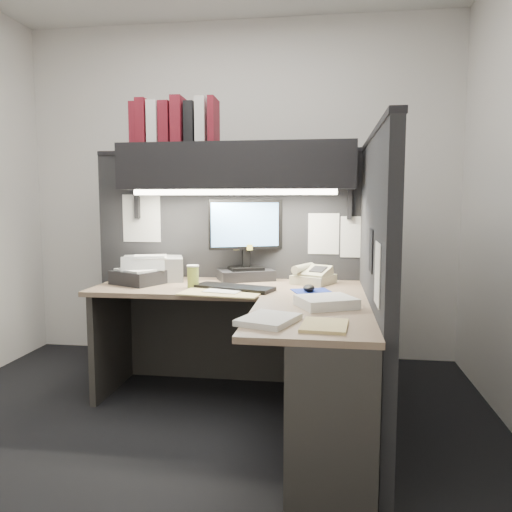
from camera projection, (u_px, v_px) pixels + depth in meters
name	position (u px, v px, depth m)	size (l,w,h in m)	color
floor	(192.00, 433.00, 2.74)	(3.50, 3.50, 0.00)	black
wall_back	(238.00, 192.00, 4.07)	(3.50, 0.04, 2.70)	silver
wall_front	(5.00, 165.00, 1.12)	(3.50, 0.04, 2.70)	silver
partition_back	(229.00, 267.00, 3.57)	(1.90, 0.06, 1.60)	black
partition_right	(374.00, 289.00, 2.70)	(0.06, 1.50, 1.60)	black
desk	(268.00, 359.00, 2.63)	(1.70, 1.53, 0.73)	#7E6850
overhead_shelf	(237.00, 167.00, 3.30)	(1.55, 0.34, 0.30)	black
task_light_tube	(233.00, 192.00, 3.18)	(0.04, 0.04, 1.32)	white
monitor	(246.00, 248.00, 3.42)	(0.48, 0.35, 0.55)	black
keyboard	(234.00, 288.00, 3.07)	(0.50, 0.17, 0.02)	black
mousepad	(312.00, 291.00, 3.00)	(0.22, 0.20, 0.00)	navy
mouse	(309.00, 288.00, 2.99)	(0.07, 0.11, 0.04)	black
telephone	(313.00, 276.00, 3.29)	(0.23, 0.24, 0.09)	#BCB691
coffee_cup	(193.00, 277.00, 3.13)	(0.07, 0.07, 0.13)	#B1B548
printer	(153.00, 268.00, 3.44)	(0.40, 0.34, 0.16)	gray
notebook_stack	(138.00, 277.00, 3.28)	(0.30, 0.25, 0.09)	black
open_folder	(223.00, 292.00, 2.96)	(0.47, 0.31, 0.01)	#D6C078
paper_stack_a	(326.00, 302.00, 2.56)	(0.27, 0.23, 0.05)	white
paper_stack_b	(269.00, 320.00, 2.23)	(0.22, 0.27, 0.03)	white
manila_stack	(324.00, 325.00, 2.15)	(0.19, 0.25, 0.01)	#D6C078
binder_row	(174.00, 123.00, 3.33)	(0.57, 0.25, 0.30)	maroon
pinned_papers	(278.00, 236.00, 3.12)	(1.76, 1.31, 0.51)	white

